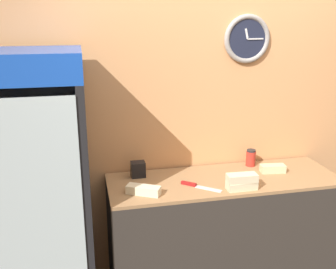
% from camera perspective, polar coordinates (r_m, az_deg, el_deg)
% --- Properties ---
extents(wall_back, '(5.20, 0.10, 2.70)m').
position_cam_1_polar(wall_back, '(3.26, 6.37, 3.04)').
color(wall_back, tan).
rests_on(wall_back, ground_plane).
extents(prep_counter, '(1.79, 0.60, 0.92)m').
position_cam_1_polar(prep_counter, '(3.29, 7.82, -13.73)').
color(prep_counter, '#332D28').
rests_on(prep_counter, ground_plane).
extents(beverage_cooler, '(0.64, 0.72, 1.93)m').
position_cam_1_polar(beverage_cooler, '(2.86, -17.82, -6.21)').
color(beverage_cooler, black).
rests_on(beverage_cooler, ground_plane).
extents(sandwich_stack_bottom, '(0.22, 0.09, 0.06)m').
position_cam_1_polar(sandwich_stack_bottom, '(2.91, 10.63, -7.28)').
color(sandwich_stack_bottom, beige).
rests_on(sandwich_stack_bottom, prep_counter).
extents(sandwich_stack_middle, '(0.22, 0.10, 0.06)m').
position_cam_1_polar(sandwich_stack_middle, '(2.89, 10.69, -6.22)').
color(sandwich_stack_middle, beige).
rests_on(sandwich_stack_middle, sandwich_stack_bottom).
extents(sandwich_flat_left, '(0.25, 0.19, 0.06)m').
position_cam_1_polar(sandwich_flat_left, '(2.80, -3.58, -8.05)').
color(sandwich_flat_left, beige).
rests_on(sandwich_flat_left, prep_counter).
extents(sandwich_flat_right, '(0.21, 0.11, 0.06)m').
position_cam_1_polar(sandwich_flat_right, '(3.28, 14.96, -4.79)').
color(sandwich_flat_right, beige).
rests_on(sandwich_flat_right, prep_counter).
extents(chefs_knife, '(0.27, 0.23, 0.02)m').
position_cam_1_polar(chefs_knife, '(2.92, 3.99, -7.39)').
color(chefs_knife, silver).
rests_on(chefs_knife, prep_counter).
extents(condiment_jar, '(0.08, 0.08, 0.14)m').
position_cam_1_polar(condiment_jar, '(3.36, 11.93, -3.33)').
color(condiment_jar, '#B72D23').
rests_on(condiment_jar, prep_counter).
extents(napkin_dispenser, '(0.11, 0.09, 0.12)m').
position_cam_1_polar(napkin_dispenser, '(3.08, -4.37, -5.06)').
color(napkin_dispenser, black).
rests_on(napkin_dispenser, prep_counter).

